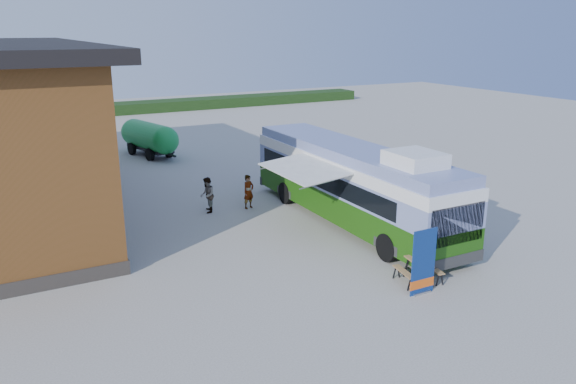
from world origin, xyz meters
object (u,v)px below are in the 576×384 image
person_a (249,192)px  slurry_tanker (149,137)px  banner (423,268)px  bus (352,181)px  picnic_table (419,266)px  person_b (207,195)px

person_a → slurry_tanker: 13.20m
banner → bus: bearing=74.7°
bus → banner: 7.00m
bus → person_a: bus is taller
bus → banner: (-1.85, -6.69, -0.96)m
slurry_tanker → banner: bearing=-98.6°
picnic_table → person_a: (-1.67, 9.87, 0.24)m
person_b → slurry_tanker: bearing=-163.2°
slurry_tanker → person_a: bearing=-99.3°
bus → banner: bearing=-105.3°
banner → slurry_tanker: bearing=95.8°
banner → person_a: (-1.21, 10.59, -0.09)m
person_b → slurry_tanker: (0.76, 12.81, 0.46)m
person_a → slurry_tanker: size_ratio=0.27×
banner → person_a: 10.66m
person_a → slurry_tanker: (-1.14, 13.14, 0.48)m
banner → person_a: size_ratio=1.36×
banner → picnic_table: 0.92m
bus → person_b: bearing=139.7°
bus → person_a: bearing=128.2°
person_a → picnic_table: bearing=-97.5°
banner → slurry_tanker: 23.85m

